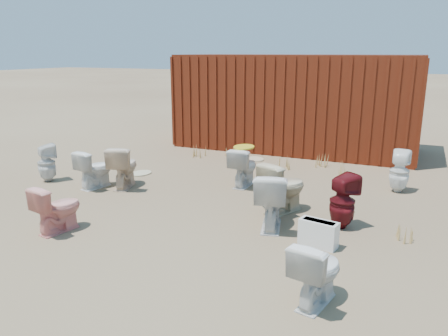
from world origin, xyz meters
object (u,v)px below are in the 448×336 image
at_px(toilet_front_maroon, 342,202).
at_px(toilet_back_beige_right, 283,187).
at_px(toilet_front_e, 317,272).
at_px(toilet_back_e, 399,171).
at_px(toilet_back_a, 46,163).
at_px(toilet_front_a, 95,169).
at_px(toilet_front_pink, 57,208).
at_px(loose_tank, 318,233).
at_px(shipping_container, 296,102).
at_px(toilet_back_yellowlid, 244,167).
at_px(toilet_back_beige_left, 124,167).
at_px(toilet_front_c, 271,200).

relative_size(toilet_front_maroon, toilet_back_beige_right, 0.98).
relative_size(toilet_front_e, toilet_back_e, 0.91).
xyz_separation_m(toilet_front_e, toilet_back_a, (-5.78, 2.13, 0.02)).
height_order(toilet_front_a, toilet_front_pink, toilet_front_a).
distance_m(toilet_front_a, loose_tank, 4.46).
distance_m(shipping_container, toilet_front_a, 5.63).
distance_m(toilet_front_pink, toilet_front_maroon, 4.04).
height_order(toilet_front_pink, toilet_back_yellowlid, toilet_back_yellowlid).
xyz_separation_m(toilet_front_e, toilet_back_yellowlid, (-2.15, 3.44, 0.02)).
xyz_separation_m(toilet_back_beige_right, toilet_back_yellowlid, (-1.09, 1.04, -0.04)).
bearing_deg(shipping_container, toilet_back_yellowlid, -89.53).
bearing_deg(toilet_back_beige_left, toilet_front_maroon, 156.46).
bearing_deg(toilet_front_pink, toilet_back_a, -30.38).
xyz_separation_m(toilet_front_pink, toilet_front_e, (3.74, -0.34, 0.00)).
xyz_separation_m(toilet_front_maroon, toilet_back_yellowlid, (-2.05, 1.34, -0.03)).
xyz_separation_m(shipping_container, toilet_back_beige_left, (-1.99, -4.76, -0.80)).
bearing_deg(toilet_front_maroon, loose_tank, 113.02).
xyz_separation_m(toilet_front_e, toilet_back_e, (0.55, 4.23, 0.04)).
height_order(toilet_back_yellowlid, loose_tank, toilet_back_yellowlid).
bearing_deg(toilet_front_e, shipping_container, -61.33).
bearing_deg(toilet_back_beige_left, toilet_front_pink, 82.71).
bearing_deg(toilet_front_a, loose_tank, 179.17).
relative_size(toilet_front_c, toilet_front_maroon, 1.04).
xyz_separation_m(toilet_front_a, toilet_front_maroon, (4.55, -0.10, 0.04)).
bearing_deg(toilet_back_beige_left, shipping_container, -131.42).
height_order(toilet_front_a, toilet_back_beige_left, toilet_back_beige_left).
distance_m(toilet_front_pink, loose_tank, 3.62).
bearing_deg(toilet_back_e, toilet_front_pink, 46.26).
height_order(toilet_back_e, loose_tank, toilet_back_e).
distance_m(toilet_front_a, toilet_back_yellowlid, 2.79).
xyz_separation_m(shipping_container, toilet_front_c, (1.14, -5.49, -0.78)).
relative_size(toilet_front_e, toilet_back_beige_right, 0.85).
xyz_separation_m(toilet_front_c, loose_tank, (0.77, -0.35, -0.24)).
distance_m(toilet_front_c, toilet_back_yellowlid, 2.06).
bearing_deg(toilet_back_a, loose_tank, -158.52).
xyz_separation_m(shipping_container, toilet_back_e, (2.74, -2.96, -0.81)).
height_order(toilet_back_beige_right, toilet_back_e, toilet_back_beige_right).
distance_m(toilet_front_c, toilet_back_e, 2.99).
bearing_deg(toilet_back_yellowlid, toilet_front_maroon, 147.78).
bearing_deg(toilet_front_pink, shipping_container, -91.84).
bearing_deg(toilet_front_maroon, toilet_front_c, 58.47).
height_order(toilet_front_c, toilet_back_beige_left, toilet_front_c).
height_order(shipping_container, toilet_back_yellowlid, shipping_container).
xyz_separation_m(toilet_back_beige_right, toilet_back_e, (1.62, 1.84, -0.02)).
bearing_deg(toilet_front_maroon, toilet_front_a, 34.68).
bearing_deg(loose_tank, toilet_front_a, -179.99).
distance_m(toilet_back_e, loose_tank, 3.00).
relative_size(toilet_back_e, loose_tank, 1.54).
relative_size(toilet_back_a, toilet_back_beige_right, 0.91).
bearing_deg(toilet_front_c, toilet_front_maroon, -171.95).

